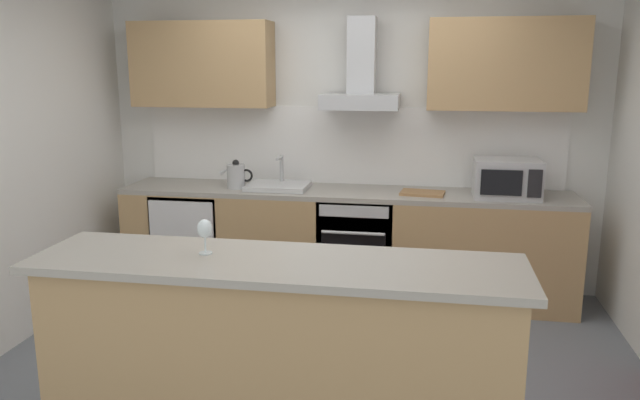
# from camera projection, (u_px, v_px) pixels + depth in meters

# --- Properties ---
(ground) EXTENTS (5.21, 4.40, 0.02)m
(ground) POSITION_uv_depth(u_px,v_px,m) (314.00, 373.00, 3.95)
(ground) COLOR slate
(wall_back) EXTENTS (5.21, 0.12, 2.60)m
(wall_back) POSITION_uv_depth(u_px,v_px,m) (350.00, 137.00, 5.37)
(wall_back) COLOR white
(wall_back) RESTS_ON ground
(backsplash_tile) EXTENTS (3.58, 0.02, 0.66)m
(backsplash_tile) POSITION_uv_depth(u_px,v_px,m) (349.00, 146.00, 5.31)
(backsplash_tile) COLOR white
(counter_back) EXTENTS (3.70, 0.60, 0.90)m
(counter_back) POSITION_uv_depth(u_px,v_px,m) (344.00, 243.00, 5.18)
(counter_back) COLOR tan
(counter_back) RESTS_ON ground
(counter_island) EXTENTS (2.43, 0.64, 0.98)m
(counter_island) POSITION_uv_depth(u_px,v_px,m) (277.00, 352.00, 3.13)
(counter_island) COLOR tan
(counter_island) RESTS_ON ground
(upper_cabinets) EXTENTS (3.65, 0.32, 0.70)m
(upper_cabinets) POSITION_uv_depth(u_px,v_px,m) (348.00, 65.00, 5.01)
(upper_cabinets) COLOR tan
(oven) EXTENTS (0.60, 0.62, 0.80)m
(oven) POSITION_uv_depth(u_px,v_px,m) (357.00, 243.00, 5.14)
(oven) COLOR slate
(oven) RESTS_ON ground
(refrigerator) EXTENTS (0.58, 0.60, 0.85)m
(refrigerator) POSITION_uv_depth(u_px,v_px,m) (195.00, 239.00, 5.38)
(refrigerator) COLOR white
(refrigerator) RESTS_ON ground
(microwave) EXTENTS (0.50, 0.38, 0.30)m
(microwave) POSITION_uv_depth(u_px,v_px,m) (507.00, 178.00, 4.79)
(microwave) COLOR #B7BABC
(microwave) RESTS_ON counter_back
(sink) EXTENTS (0.50, 0.40, 0.26)m
(sink) POSITION_uv_depth(u_px,v_px,m) (278.00, 185.00, 5.16)
(sink) COLOR silver
(sink) RESTS_ON counter_back
(kettle) EXTENTS (0.29, 0.15, 0.24)m
(kettle) POSITION_uv_depth(u_px,v_px,m) (236.00, 176.00, 5.16)
(kettle) COLOR #B7BABC
(kettle) RESTS_ON counter_back
(range_hood) EXTENTS (0.62, 0.45, 0.72)m
(range_hood) POSITION_uv_depth(u_px,v_px,m) (361.00, 80.00, 4.98)
(range_hood) COLOR #B7BABC
(wine_glass) EXTENTS (0.08, 0.08, 0.18)m
(wine_glass) POSITION_uv_depth(u_px,v_px,m) (205.00, 230.00, 3.10)
(wine_glass) COLOR silver
(wine_glass) RESTS_ON counter_island
(chopping_board) EXTENTS (0.36, 0.26, 0.02)m
(chopping_board) POSITION_uv_depth(u_px,v_px,m) (422.00, 193.00, 4.93)
(chopping_board) COLOR #9E7247
(chopping_board) RESTS_ON counter_back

